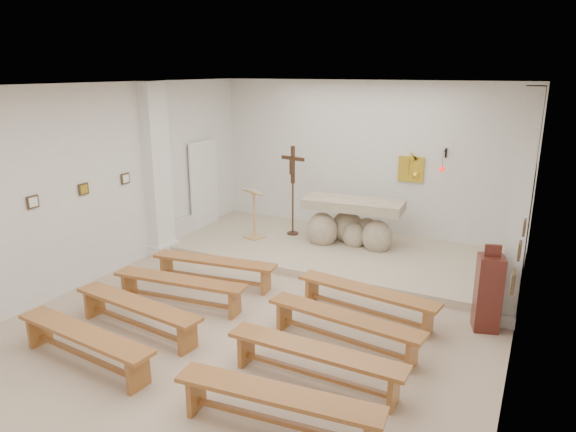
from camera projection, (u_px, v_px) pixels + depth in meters
The scene contains 31 objects.
ground at pixel (252, 327), 7.66m from camera, with size 7.00×10.00×0.00m, color #CAAE91.
wall_left at pixel (73, 190), 8.70m from camera, with size 0.02×10.00×3.50m, color white.
wall_right at pixel (521, 254), 5.67m from camera, with size 0.02×10.00×3.50m, color white.
wall_back at pixel (365, 161), 11.46m from camera, with size 7.00×0.02×3.50m, color white.
ceiling at pixel (247, 87), 6.70m from camera, with size 7.00×10.00×0.02m, color silver.
sanctuary_platform at pixel (338, 251), 10.65m from camera, with size 6.98×3.00×0.15m, color #BBAB8F.
pilaster_left at pixel (158, 170), 10.36m from camera, with size 0.26×0.55×3.50m, color white.
pilaster_right at pixel (520, 210), 7.43m from camera, with size 0.26×0.55×3.50m, color white.
gold_wall_relief at pixel (411, 169), 11.01m from camera, with size 0.55×0.04×0.55m, color gold.
sanctuary_lamp at pixel (442, 166), 10.44m from camera, with size 0.11×0.36×0.44m.
station_frame_left_front at pixel (33, 202), 8.01m from camera, with size 0.03×0.20×0.20m, color #3F2F1B.
station_frame_left_mid at pixel (84, 189), 8.87m from camera, with size 0.03×0.20×0.20m, color #3F2F1B.
station_frame_left_rear at pixel (125, 179), 9.73m from camera, with size 0.03×0.20×0.20m, color #3F2F1B.
station_frame_right_front at pixel (513, 282), 5.00m from camera, with size 0.03×0.20×0.20m, color #3F2F1B.
station_frame_right_mid at pixel (520, 251), 5.86m from camera, with size 0.03×0.20×0.20m, color #3F2F1B.
station_frame_right_rear at pixel (524, 228), 6.71m from camera, with size 0.03×0.20×0.20m, color #3F2F1B.
radiator_left at pixel (181, 230), 11.40m from camera, with size 0.10×0.85×0.52m, color silver.
radiator_right at pixel (516, 287), 8.42m from camera, with size 0.10×0.85×0.52m, color silver.
altar at pixel (351, 225), 10.77m from camera, with size 2.11×0.99×1.06m.
lectern at pixel (253, 214), 11.10m from camera, with size 0.47×0.43×1.13m.
crucifix_stand at pixel (293, 184), 11.22m from camera, with size 0.60×0.26×1.98m.
potted_plant at pixel (347, 227), 11.19m from camera, with size 0.46×0.40×0.52m, color #335823.
donation_pedestal at pixel (488, 293), 7.47m from camera, with size 0.44×0.44×1.32m.
bench_left_front at pixel (214, 266), 9.10m from camera, with size 2.31×0.66×0.48m.
bench_right_front at pixel (366, 296), 7.87m from camera, with size 2.31×0.67×0.48m.
bench_left_second at pixel (180, 285), 8.26m from camera, with size 2.31×0.62×0.48m.
bench_right_second at pixel (344, 323), 7.04m from camera, with size 2.31×0.63×0.48m.
bench_left_third at pixel (137, 310), 7.43m from camera, with size 2.31×0.61×0.48m.
bench_right_third at pixel (315, 357), 6.20m from camera, with size 2.29×0.39×0.48m.
bench_left_fourth at pixel (84, 340), 6.60m from camera, with size 2.30×0.57×0.48m.
bench_right_fourth at pixel (277, 402), 5.37m from camera, with size 2.31×0.59×0.48m.
Camera 1 is at (3.60, -5.92, 3.71)m, focal length 32.00 mm.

